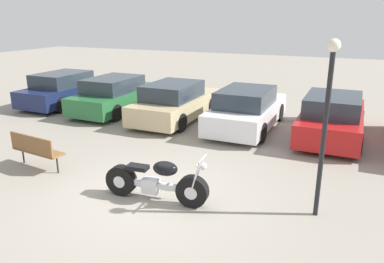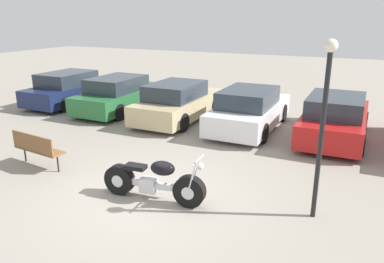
% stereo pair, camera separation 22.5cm
% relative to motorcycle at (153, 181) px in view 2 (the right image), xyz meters
% --- Properties ---
extents(ground_plane, '(60.00, 60.00, 0.00)m').
position_rel_motorcycle_xyz_m(ground_plane, '(-0.20, 0.07, -0.42)').
color(ground_plane, gray).
extents(motorcycle, '(2.25, 0.62, 1.03)m').
position_rel_motorcycle_xyz_m(motorcycle, '(0.00, 0.00, 0.00)').
color(motorcycle, black).
rests_on(motorcycle, ground_plane).
extents(parked_car_navy, '(1.85, 4.31, 1.37)m').
position_rel_motorcycle_xyz_m(parked_car_navy, '(-7.76, 6.12, 0.22)').
color(parked_car_navy, '#19234C').
rests_on(parked_car_navy, ground_plane).
extents(parked_car_green, '(1.85, 4.31, 1.37)m').
position_rel_motorcycle_xyz_m(parked_car_green, '(-5.08, 5.97, 0.22)').
color(parked_car_green, '#286B38').
rests_on(parked_car_green, ground_plane).
extents(parked_car_champagne, '(1.85, 4.31, 1.37)m').
position_rel_motorcycle_xyz_m(parked_car_champagne, '(-2.40, 5.77, 0.22)').
color(parked_car_champagne, '#C6B284').
rests_on(parked_car_champagne, ground_plane).
extents(parked_car_white, '(1.85, 4.31, 1.37)m').
position_rel_motorcycle_xyz_m(parked_car_white, '(0.28, 5.78, 0.22)').
color(parked_car_white, white).
rests_on(parked_car_white, ground_plane).
extents(parked_car_red, '(1.85, 4.31, 1.37)m').
position_rel_motorcycle_xyz_m(parked_car_red, '(2.96, 5.87, 0.22)').
color(parked_car_red, red).
rests_on(parked_car_red, ground_plane).
extents(park_bench, '(1.53, 0.57, 0.89)m').
position_rel_motorcycle_xyz_m(park_bench, '(-3.48, 0.24, 0.12)').
color(park_bench, brown).
rests_on(park_bench, ground_plane).
extents(lamp_post, '(0.23, 0.23, 3.30)m').
position_rel_motorcycle_xyz_m(lamp_post, '(3.10, 0.72, 1.67)').
color(lamp_post, black).
rests_on(lamp_post, ground_plane).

